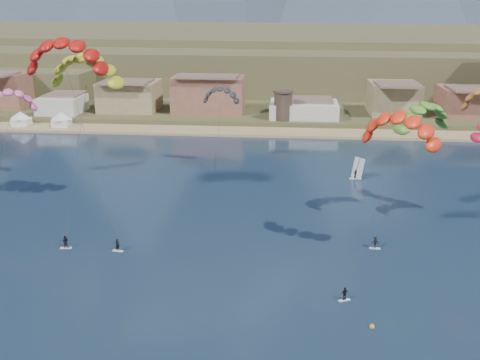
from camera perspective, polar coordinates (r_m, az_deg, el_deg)
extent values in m
cube|color=tan|center=(157.11, 2.45, 4.91)|extent=(2200.00, 12.00, 0.90)
cube|color=brown|center=(607.99, 4.65, 14.53)|extent=(2200.00, 900.00, 4.00)
cube|color=brown|center=(270.18, 12.41, 11.99)|extent=(320.00, 150.00, 15.00)
cube|color=brown|center=(311.48, -3.64, 13.37)|extent=(380.00, 170.00, 18.00)
cylinder|color=#47382D|center=(163.62, 4.38, 7.45)|extent=(5.20, 5.20, 8.00)
cylinder|color=#47382D|center=(162.90, 4.41, 8.94)|extent=(5.82, 5.82, 0.60)
cube|color=white|center=(174.60, -21.27, 5.51)|extent=(4.50, 4.50, 2.00)
pyramid|color=white|center=(174.04, -21.38, 6.47)|extent=(6.40, 6.40, 2.00)
cube|color=white|center=(169.64, -17.61, 5.56)|extent=(4.50, 4.50, 2.00)
pyramid|color=white|center=(169.06, -17.71, 6.55)|extent=(6.40, 6.40, 2.00)
cube|color=silver|center=(85.82, -12.27, -7.01)|extent=(1.69, 0.79, 0.11)
imported|color=black|center=(85.41, -12.31, -6.40)|extent=(0.76, 0.57, 1.88)
cylinder|color=#262626|center=(88.78, -14.83, 2.50)|extent=(0.05, 0.05, 28.63)
cube|color=silver|center=(88.72, -17.21, -6.57)|extent=(1.72, 0.67, 0.11)
imported|color=black|center=(88.31, -17.27, -5.97)|extent=(1.01, 0.82, 1.93)
cylinder|color=#262626|center=(92.17, -16.22, 2.09)|extent=(0.05, 0.05, 26.47)
cube|color=silver|center=(72.36, 10.52, -11.87)|extent=(1.56, 1.03, 0.10)
imported|color=black|center=(71.91, 10.56, -11.24)|extent=(1.10, 0.80, 1.73)
cylinder|color=#262626|center=(74.54, 13.33, -3.46)|extent=(0.05, 0.05, 21.50)
cube|color=silver|center=(87.03, 13.48, -6.73)|extent=(1.67, 0.61, 0.11)
imported|color=black|center=(86.63, 13.53, -6.14)|extent=(1.27, 0.79, 1.88)
cylinder|color=#262626|center=(89.54, 15.81, -0.35)|extent=(0.05, 0.05, 19.74)
cylinder|color=#262626|center=(115.84, -22.67, 2.52)|extent=(0.04, 0.04, 16.66)
cylinder|color=#262626|center=(118.61, -2.13, 4.13)|extent=(0.04, 0.04, 16.22)
cube|color=silver|center=(118.94, 11.60, 0.16)|extent=(2.55, 0.99, 0.12)
imported|color=black|center=(118.66, 11.62, 0.60)|extent=(0.93, 0.66, 1.79)
cube|color=white|center=(118.34, 11.86, 1.18)|extent=(1.25, 2.78, 4.27)
sphere|color=orange|center=(67.74, 13.22, -14.25)|extent=(0.62, 0.62, 0.62)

